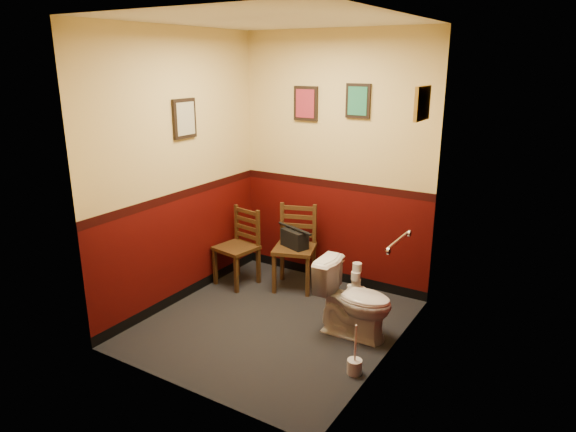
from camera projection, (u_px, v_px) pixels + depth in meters
name	position (u px, v px, depth m)	size (l,w,h in m)	color
floor	(274.00, 323.00, 4.86)	(2.20, 2.40, 0.00)	black
ceiling	(272.00, 19.00, 4.07)	(2.20, 2.40, 0.00)	silver
wall_back	(335.00, 162.00, 5.45)	(2.20, 2.70, 0.00)	#3D0705
wall_front	(177.00, 220.00, 3.49)	(2.20, 2.70, 0.00)	#3D0705
wall_left	(179.00, 171.00, 5.02)	(2.40, 2.70, 0.00)	#3D0705
wall_right	(393.00, 202.00, 3.92)	(2.40, 2.70, 0.00)	#3D0705
grab_bar	(398.00, 241.00, 4.25)	(0.05, 0.56, 0.06)	silver
framed_print_back_a	(306.00, 104.00, 5.43)	(0.28, 0.04, 0.36)	black
framed_print_back_b	(358.00, 101.00, 5.11)	(0.26, 0.04, 0.34)	black
framed_print_left	(185.00, 119.00, 4.94)	(0.04, 0.30, 0.38)	black
framed_print_right	(422.00, 103.00, 4.21)	(0.04, 0.34, 0.28)	olive
toilet	(354.00, 300.00, 4.57)	(0.39, 0.70, 0.68)	white
toilet_brush	(355.00, 366.00, 4.07)	(0.12, 0.12, 0.43)	silver
chair_left	(239.00, 247.00, 5.64)	(0.45, 0.45, 0.84)	#422A13
chair_right	(295.00, 247.00, 5.54)	(0.53, 0.53, 0.90)	#422A13
handbag	(295.00, 238.00, 5.46)	(0.34, 0.25, 0.22)	black
tp_stack	(356.00, 281.00, 5.41)	(0.21, 0.12, 0.36)	silver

